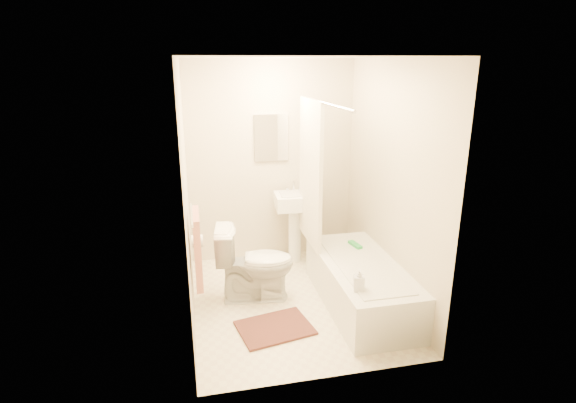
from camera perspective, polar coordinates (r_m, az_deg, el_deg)
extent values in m
plane|color=beige|center=(4.75, 0.66, -12.50)|extent=(2.40, 2.40, 0.00)
plane|color=white|center=(4.11, 0.78, 17.88)|extent=(2.40, 2.40, 0.00)
cube|color=beige|center=(5.41, -2.14, 4.98)|extent=(2.00, 0.02, 2.40)
cube|color=beige|center=(4.17, -12.80, 0.73)|extent=(0.02, 2.40, 2.40)
cube|color=beige|center=(4.59, 12.97, 2.26)|extent=(0.02, 2.40, 2.40)
cube|color=white|center=(5.34, -2.14, 8.08)|extent=(0.40, 0.03, 0.55)
cylinder|color=silver|center=(4.30, 4.44, 12.48)|extent=(0.03, 1.70, 0.03)
cube|color=silver|center=(4.81, 2.87, 3.61)|extent=(0.04, 0.80, 1.55)
cylinder|color=silver|center=(3.96, -12.12, -1.63)|extent=(0.02, 0.60, 0.02)
cube|color=#CC7266|center=(4.08, -11.41, -5.86)|extent=(0.06, 0.45, 0.66)
cylinder|color=white|center=(4.45, -11.46, -4.95)|extent=(0.11, 0.12, 0.12)
imported|color=white|center=(4.64, -4.23, -7.86)|extent=(0.84, 0.54, 0.78)
cube|color=#503123|center=(4.31, -1.69, -15.72)|extent=(0.74, 0.61, 0.02)
imported|color=silver|center=(4.00, 9.02, -9.79)|extent=(0.11, 0.11, 0.20)
cube|color=green|center=(4.91, 8.51, -5.49)|extent=(0.10, 0.21, 0.04)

